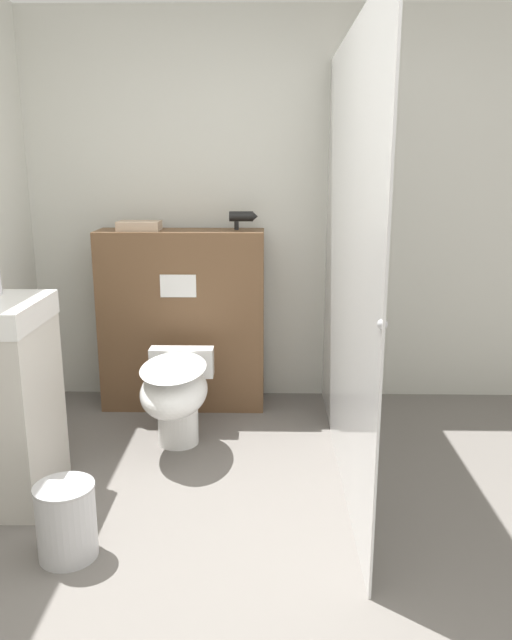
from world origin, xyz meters
TOP-DOWN VIEW (x-y plane):
  - ground_plane at (0.00, 0.00)m, footprint 12.00×12.00m
  - wall_back at (0.00, 2.23)m, footprint 8.00×0.06m
  - partition_panel at (-0.53, 1.99)m, footprint 1.04×0.30m
  - shower_glass at (0.41, 1.15)m, footprint 0.04×2.11m
  - toilet at (-0.49, 1.35)m, footprint 0.38×0.66m
  - hair_drier at (-0.14, 2.01)m, footprint 0.18×0.06m
  - folded_towel at (-0.77, 1.96)m, footprint 0.26×0.17m
  - waste_bin at (-0.79, 0.33)m, footprint 0.24×0.24m

SIDE VIEW (x-z plane):
  - ground_plane at x=0.00m, z-range 0.00..0.00m
  - waste_bin at x=-0.79m, z-range 0.00..0.32m
  - toilet at x=-0.49m, z-range 0.08..0.58m
  - partition_panel at x=-0.53m, z-range 0.00..1.16m
  - shower_glass at x=0.41m, z-range 0.00..2.17m
  - folded_towel at x=-0.77m, z-range 1.16..1.21m
  - hair_drier at x=-0.14m, z-range 1.18..1.29m
  - wall_back at x=0.00m, z-range 0.00..2.50m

